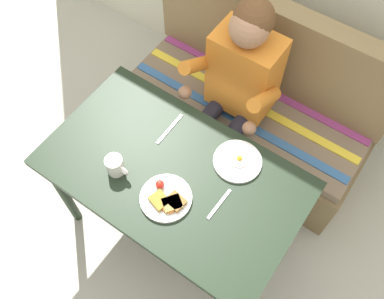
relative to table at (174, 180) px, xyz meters
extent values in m
plane|color=#B2B2A3|center=(0.00, 0.00, -0.65)|extent=(8.00, 8.00, 0.00)
cube|color=black|center=(0.00, 0.00, 0.06)|extent=(1.20, 0.70, 0.04)
cylinder|color=black|center=(-0.54, -0.29, -0.30)|extent=(0.05, 0.05, 0.69)
cylinder|color=black|center=(-0.54, 0.29, -0.30)|extent=(0.05, 0.05, 0.69)
cylinder|color=black|center=(0.54, 0.29, -0.30)|extent=(0.05, 0.05, 0.69)
cube|color=olive|center=(0.00, 0.72, -0.45)|extent=(1.44, 0.56, 0.40)
cube|color=#75634D|center=(0.00, 0.72, -0.22)|extent=(1.40, 0.52, 0.06)
cube|color=olive|center=(0.00, 0.94, 0.08)|extent=(1.44, 0.12, 0.54)
cube|color=#336099|center=(0.00, 0.58, -0.18)|extent=(1.38, 0.05, 0.01)
cube|color=yellow|center=(0.00, 0.72, -0.18)|extent=(1.38, 0.05, 0.01)
cube|color=#93387A|center=(0.00, 0.86, -0.18)|extent=(1.38, 0.05, 0.01)
cube|color=orange|center=(-0.03, 0.66, 0.11)|extent=(0.34, 0.22, 0.48)
sphere|color=#9E7051|center=(-0.03, 0.64, 0.44)|extent=(0.19, 0.19, 0.19)
sphere|color=brown|center=(-0.03, 0.67, 0.47)|extent=(0.19, 0.19, 0.19)
cylinder|color=orange|center=(-0.22, 0.52, 0.18)|extent=(0.07, 0.29, 0.23)
cylinder|color=orange|center=(0.16, 0.52, 0.18)|extent=(0.07, 0.29, 0.23)
sphere|color=#9E7051|center=(-0.22, 0.40, 0.08)|extent=(0.07, 0.07, 0.07)
sphere|color=#9E7051|center=(0.16, 0.40, 0.08)|extent=(0.07, 0.07, 0.07)
cylinder|color=#232333|center=(-0.11, 0.49, -0.13)|extent=(0.09, 0.34, 0.09)
cylinder|color=#232333|center=(-0.11, 0.32, -0.39)|extent=(0.08, 0.08, 0.52)
cube|color=black|center=(-0.11, 0.26, -0.62)|extent=(0.09, 0.20, 0.05)
cylinder|color=#232333|center=(0.06, 0.49, -0.13)|extent=(0.09, 0.34, 0.09)
cylinder|color=#232333|center=(0.06, 0.32, -0.39)|extent=(0.08, 0.08, 0.52)
cube|color=black|center=(0.06, 0.26, -0.62)|extent=(0.09, 0.20, 0.05)
cylinder|color=white|center=(0.05, -0.13, 0.09)|extent=(0.23, 0.23, 0.02)
cube|color=brown|center=(0.10, -0.12, 0.11)|extent=(0.09, 0.08, 0.02)
cube|color=olive|center=(0.10, -0.14, 0.11)|extent=(0.10, 0.10, 0.02)
cube|color=olive|center=(0.04, -0.16, 0.11)|extent=(0.10, 0.09, 0.02)
sphere|color=red|center=(0.00, -0.10, 0.12)|extent=(0.04, 0.04, 0.04)
ellipsoid|color=#CC6623|center=(0.09, -0.16, 0.11)|extent=(0.06, 0.05, 0.02)
cylinder|color=white|center=(0.21, 0.21, 0.09)|extent=(0.22, 0.22, 0.01)
ellipsoid|color=white|center=(0.21, 0.21, 0.10)|extent=(0.09, 0.08, 0.01)
sphere|color=yellow|center=(0.22, 0.22, 0.11)|extent=(0.03, 0.03, 0.03)
cylinder|color=white|center=(-0.22, -0.14, 0.13)|extent=(0.08, 0.08, 0.10)
cylinder|color=brown|center=(-0.22, -0.14, 0.17)|extent=(0.07, 0.07, 0.01)
torus|color=white|center=(-0.16, -0.14, 0.14)|extent=(0.05, 0.01, 0.05)
cube|color=silver|center=(0.26, -0.01, 0.08)|extent=(0.02, 0.17, 0.00)
cube|color=silver|center=(-0.15, 0.18, 0.08)|extent=(0.01, 0.20, 0.00)
camera|label=1|loc=(0.58, -0.69, 1.81)|focal=40.11mm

